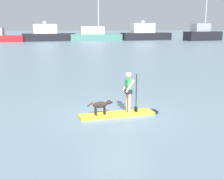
% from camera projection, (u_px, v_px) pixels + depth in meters
% --- Properties ---
extents(ground_plane, '(400.00, 400.00, 0.00)m').
position_uv_depth(ground_plane, '(117.00, 115.00, 12.76)').
color(ground_plane, slate).
extents(paddleboard, '(3.49, 1.07, 0.10)m').
position_uv_depth(paddleboard, '(122.00, 114.00, 12.81)').
color(paddleboard, yellow).
rests_on(paddleboard, ground_plane).
extents(person_paddler, '(0.63, 0.51, 1.68)m').
position_uv_depth(person_paddler, '(129.00, 90.00, 12.69)').
color(person_paddler, tan).
rests_on(person_paddler, paddleboard).
extents(dog, '(1.09, 0.28, 0.58)m').
position_uv_depth(dog, '(101.00, 105.00, 12.46)').
color(dog, '#2D231E').
rests_on(dog, paddleboard).
extents(moored_boat_center, '(12.30, 4.83, 4.55)m').
position_uv_depth(moored_boat_center, '(48.00, 35.00, 71.59)').
color(moored_boat_center, black).
rests_on(moored_boat_center, ground_plane).
extents(moored_boat_outer, '(12.50, 3.30, 11.20)m').
position_uv_depth(moored_boat_outer, '(95.00, 35.00, 74.15)').
color(moored_boat_outer, '#3F7266').
rests_on(moored_boat_outer, ground_plane).
extents(moored_boat_starboard, '(12.82, 4.91, 4.77)m').
position_uv_depth(moored_boat_starboard, '(145.00, 34.00, 76.23)').
color(moored_boat_starboard, black).
rests_on(moored_boat_starboard, ground_plane).
extents(moored_boat_far_port, '(9.77, 5.05, 9.47)m').
position_uv_depth(moored_boat_far_port, '(202.00, 34.00, 74.26)').
color(moored_boat_far_port, black).
rests_on(moored_boat_far_port, ground_plane).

